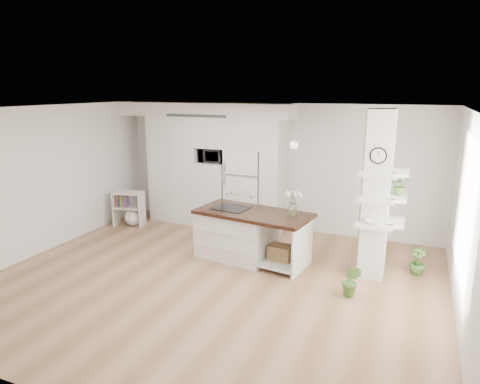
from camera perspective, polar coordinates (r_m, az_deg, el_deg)
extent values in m
cube|color=#A37758|center=(7.00, -3.65, -11.73)|extent=(7.00, 6.00, 0.01)
cube|color=white|center=(6.33, -4.03, 10.93)|extent=(7.00, 6.00, 0.04)
cube|color=silver|center=(9.25, 4.53, 3.37)|extent=(7.00, 0.04, 2.70)
cube|color=silver|center=(4.22, -22.68, -10.47)|extent=(7.00, 0.04, 2.70)
cube|color=silver|center=(8.65, -25.04, 1.40)|extent=(0.04, 6.00, 2.70)
cube|color=silver|center=(5.91, 28.22, -4.21)|extent=(0.04, 6.00, 2.70)
cube|color=white|center=(9.90, -8.29, 3.07)|extent=(1.20, 0.65, 2.40)
cube|color=white|center=(9.56, -3.43, -0.19)|extent=(0.65, 0.65, 1.42)
cube|color=white|center=(9.33, -3.55, 7.98)|extent=(0.65, 0.65, 0.65)
cube|color=white|center=(9.02, 0.76, 7.81)|extent=(0.85, 0.65, 0.65)
cube|color=white|center=(8.94, 4.46, 2.04)|extent=(0.40, 0.65, 2.40)
cube|color=silver|center=(9.37, -4.92, 10.89)|extent=(4.00, 0.70, 0.30)
cube|color=#262626|center=(9.08, -5.91, 10.09)|extent=(1.40, 0.04, 0.06)
cube|color=white|center=(9.23, 0.76, 0.39)|extent=(0.78, 0.66, 1.75)
cube|color=#B2B2B7|center=(8.85, -0.07, 2.22)|extent=(0.78, 0.01, 0.03)
cube|color=silver|center=(7.06, 17.73, -0.50)|extent=(0.40, 0.40, 2.70)
cube|color=tan|center=(7.08, 16.04, -0.34)|extent=(0.02, 0.40, 2.70)
cube|color=tan|center=(7.26, 17.89, -0.12)|extent=(0.40, 0.02, 2.70)
cylinder|color=black|center=(6.73, 17.97, 4.64)|extent=(0.25, 0.03, 0.25)
cylinder|color=white|center=(6.71, 17.96, 4.62)|extent=(0.21, 0.01, 0.21)
plane|color=white|center=(6.16, 27.97, -2.06)|extent=(0.00, 2.40, 2.40)
cylinder|color=white|center=(5.97, 11.53, 4.92)|extent=(0.12, 0.12, 0.10)
cube|color=white|center=(7.78, -0.51, -5.68)|extent=(1.40, 1.02, 0.84)
cube|color=white|center=(7.48, 5.83, -9.12)|extent=(0.81, 0.94, 0.04)
cube|color=white|center=(7.24, 8.32, -7.34)|extent=(0.14, 0.85, 0.84)
cube|color=black|center=(7.47, 1.79, -2.88)|extent=(2.11, 1.21, 0.06)
cube|color=black|center=(7.68, -1.15, -2.14)|extent=(0.66, 0.58, 0.01)
cube|color=olive|center=(7.44, 5.51, -8.02)|extent=(0.44, 0.35, 0.25)
cylinder|color=white|center=(7.23, 7.06, -2.40)|extent=(0.12, 0.12, 0.22)
cube|color=white|center=(9.98, -16.20, -2.08)|extent=(0.12, 0.37, 0.76)
cube|color=white|center=(9.75, -12.93, -2.25)|extent=(0.12, 0.37, 0.76)
cube|color=white|center=(9.77, -14.71, -0.10)|extent=(0.71, 0.52, 0.03)
cube|color=white|center=(9.85, -14.60, -1.98)|extent=(0.68, 0.51, 0.03)
sphere|color=white|center=(9.88, -14.05, -3.28)|extent=(0.37, 0.37, 0.37)
imported|color=#406F2C|center=(6.59, 14.64, -11.41)|extent=(0.32, 0.28, 0.51)
imported|color=#406F2C|center=(7.71, 22.60, -8.53)|extent=(0.29, 0.29, 0.45)
imported|color=#2D2D2D|center=(9.35, -3.64, 4.87)|extent=(0.54, 0.37, 0.30)
imported|color=#406F2C|center=(7.10, 20.55, 0.81)|extent=(0.27, 0.23, 0.30)
imported|color=white|center=(6.86, 17.27, -3.89)|extent=(0.22, 0.22, 0.05)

